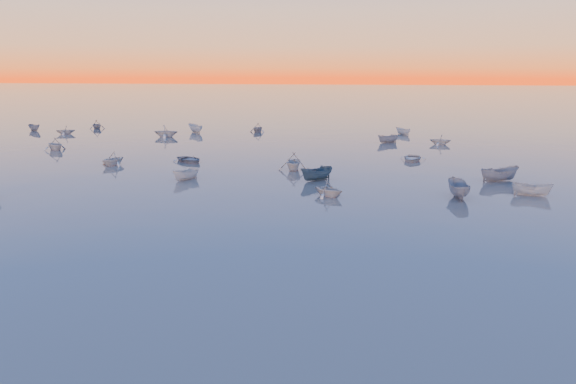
# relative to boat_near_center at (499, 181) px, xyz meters

# --- Properties ---
(ground) EXTENTS (600.00, 600.00, 0.00)m
(ground) POSITION_rel_boat_near_center_xyz_m (-21.71, 59.01, 0.00)
(ground) COLOR #655D54
(ground) RESTS_ON ground
(moored_fleet) EXTENTS (124.00, 58.00, 1.20)m
(moored_fleet) POSITION_rel_boat_near_center_xyz_m (-21.71, 12.01, 0.00)
(moored_fleet) COLOR silver
(moored_fleet) RESTS_ON ground
(boat_near_center) EXTENTS (3.34, 4.60, 1.47)m
(boat_near_center) POSITION_rel_boat_near_center_xyz_m (0.00, 0.00, 0.00)
(boat_near_center) COLOR slate
(boat_near_center) RESTS_ON ground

